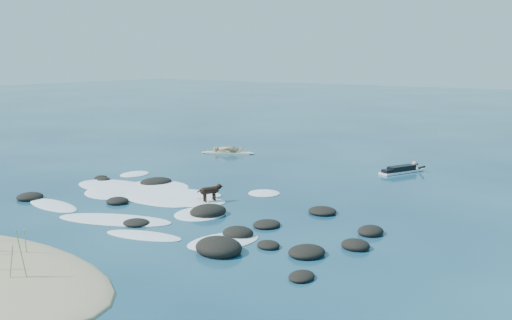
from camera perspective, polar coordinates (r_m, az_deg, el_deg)
The scene contains 6 objects.
ground at distance 20.59m, azimuth -6.28°, elevation -4.13°, with size 160.00×160.00×0.00m, color #0A2642.
reef_rocks at distance 18.01m, azimuth -4.48°, elevation -5.92°, with size 13.39×6.56×0.53m.
breaking_foam at distance 21.11m, azimuth -10.68°, elevation -3.86°, with size 10.60×7.75×0.12m.
standing_surfer_rig at distance 30.27m, azimuth -2.83°, elevation 1.85°, with size 2.69×1.56×1.65m.
paddling_surfer_rig at distance 26.21m, azimuth 14.40°, elevation -0.91°, with size 1.59×2.46×0.44m.
dog at distance 20.26m, azimuth -4.55°, elevation -3.05°, with size 0.53×1.00×0.67m.
Camera 1 is at (13.07, -15.06, 5.14)m, focal length 40.00 mm.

